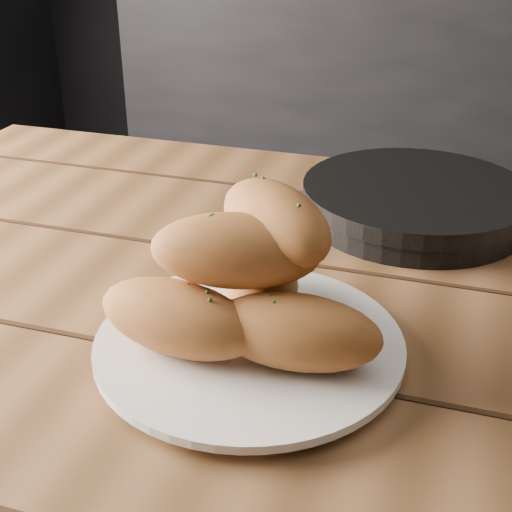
# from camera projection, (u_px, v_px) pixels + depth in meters

# --- Properties ---
(table) EXTENTS (1.45, 0.90, 0.75)m
(table) POSITION_uv_depth(u_px,v_px,m) (385.00, 411.00, 0.72)
(table) COLOR brown
(table) RESTS_ON ground
(plate) EXTENTS (0.27, 0.27, 0.02)m
(plate) POSITION_uv_depth(u_px,v_px,m) (249.00, 346.00, 0.63)
(plate) COLOR white
(plate) RESTS_ON table
(bread_rolls) EXTENTS (0.25, 0.21, 0.13)m
(bread_rolls) POSITION_uv_depth(u_px,v_px,m) (248.00, 281.00, 0.60)
(bread_rolls) COLOR #A85C2E
(bread_rolls) RESTS_ON plate
(skillet) EXTENTS (0.40, 0.28, 0.05)m
(skillet) POSITION_uv_depth(u_px,v_px,m) (417.00, 201.00, 0.88)
(skillet) COLOR black
(skillet) RESTS_ON table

